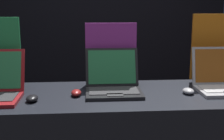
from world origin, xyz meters
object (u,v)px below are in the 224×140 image
Objects in this scene: mouse_middle at (76,93)px; laptop_middle at (113,82)px; laptop_back at (224,81)px; promo_stand_back at (213,50)px; promo_stand_middle at (111,56)px; mouse_back at (188,91)px; mouse_front at (32,98)px.

laptop_middle is at bearing 16.39° from mouse_middle.
laptop_back reaches higher than mouse_middle.
promo_stand_middle is at bearing -178.70° from promo_stand_back.
mouse_back is at bearing -9.65° from laptop_middle.
mouse_back is (0.93, 0.08, -0.00)m from mouse_front.
mouse_back is at bearing -29.55° from promo_stand_middle.
mouse_middle is 0.94m from laptop_back.
mouse_back is at bearing -0.89° from mouse_middle.
promo_stand_back reaches higher than mouse_middle.
laptop_middle reaches higher than mouse_back.
promo_stand_back is (0.25, 0.27, 0.21)m from mouse_back.
laptop_back is 0.76× the size of promo_stand_back.
mouse_front and mouse_back have the same top height.
mouse_back is at bearing -132.40° from promo_stand_back.
mouse_back is at bearing -165.24° from laptop_back.
laptop_middle is 0.23m from promo_stand_middle.
mouse_front is at bearing -172.95° from laptop_back.
promo_stand_middle is at bearing 35.61° from mouse_front.
mouse_front is 0.29× the size of laptop_middle.
laptop_middle reaches higher than mouse_front.
mouse_front is 0.21× the size of promo_stand_back.
promo_stand_middle is at bearing 150.45° from mouse_back.
promo_stand_middle is at bearing 90.00° from laptop_middle.
promo_stand_middle is 4.52× the size of mouse_back.
laptop_back is (1.18, 0.15, 0.04)m from mouse_front.
promo_stand_back reaches higher than mouse_front.
laptop_middle is at bearing 170.35° from mouse_back.
mouse_front is 1.00× the size of mouse_middle.
laptop_middle is 0.72× the size of promo_stand_back.
laptop_middle reaches higher than mouse_middle.
mouse_middle reaches higher than mouse_back.
mouse_front is 1.08× the size of mouse_back.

